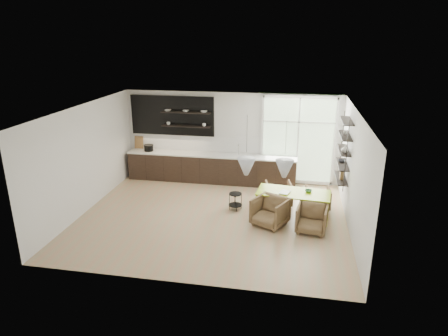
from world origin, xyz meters
TOP-DOWN VIEW (x-y plane):
  - room at (0.58, 1.10)m, footprint 7.02×6.01m
  - kitchen_run at (-0.70, 2.69)m, footprint 5.54×0.69m
  - right_shelving at (3.36, 1.17)m, footprint 0.26×1.22m
  - dining_table at (2.10, 0.46)m, footprint 1.97×1.04m
  - armchair_back_left at (1.69, 1.16)m, footprint 0.84×0.86m
  - armchair_back_right at (2.78, 1.11)m, footprint 0.71×0.72m
  - armchair_front_left at (1.54, -0.17)m, footprint 1.06×1.07m
  - armchair_front_right at (2.57, -0.33)m, footprint 0.82×0.83m
  - wire_stool at (0.53, 0.61)m, footprint 0.38×0.38m
  - table_book at (1.76, 0.40)m, footprint 0.32×0.38m
  - table_bowl at (2.49, 0.54)m, footprint 0.24×0.24m

SIDE VIEW (x-z plane):
  - armchair_back_right at x=2.78m, z-range 0.00..0.61m
  - wire_stool at x=0.53m, z-range 0.07..0.55m
  - armchair_back_left at x=1.69m, z-range 0.00..0.66m
  - armchair_front_right at x=2.57m, z-range 0.00..0.67m
  - armchair_front_left at x=1.54m, z-range 0.00..0.73m
  - kitchen_run at x=-0.70m, z-range -0.78..1.97m
  - dining_table at x=2.10m, z-range 0.30..0.99m
  - table_book at x=1.76m, z-range 0.69..0.72m
  - table_bowl at x=2.49m, z-range 0.69..0.75m
  - room at x=0.58m, z-range 0.00..2.92m
  - right_shelving at x=3.36m, z-range 0.70..2.60m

